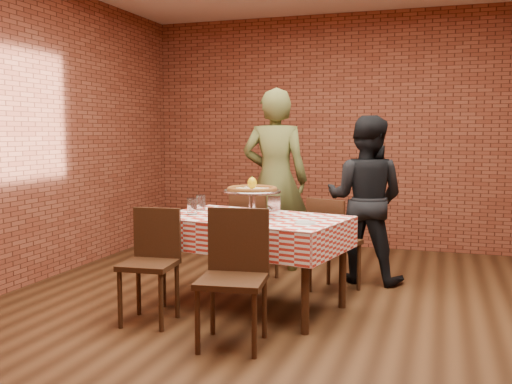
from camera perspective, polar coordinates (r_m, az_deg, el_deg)
ground at (r=4.48m, az=5.20°, el=-12.78°), size 6.00×6.00×0.00m
back_wall at (r=7.20m, az=10.74°, el=5.96°), size 5.50×0.00×5.50m
table at (r=4.72m, az=-0.40°, el=-7.06°), size 1.61×1.16×0.75m
tablecloth at (r=4.67m, az=-0.40°, el=-3.99°), size 1.66×1.20×0.25m
pizza_stand at (r=4.62m, az=-0.39°, el=-1.18°), size 0.51×0.51×0.21m
pizza at (r=4.61m, az=-0.39°, el=0.21°), size 0.43×0.43×0.03m
lemon at (r=4.60m, az=-0.39°, el=0.89°), size 0.08×0.08×0.10m
water_glass_left at (r=4.78m, az=-6.41°, el=-1.45°), size 0.10×0.10×0.13m
water_glass_right at (r=5.04m, az=-5.55°, el=-1.06°), size 0.10×0.10×0.13m
side_plate at (r=4.31m, az=4.95°, el=-3.07°), size 0.19×0.19×0.01m
sweetener_packet_a at (r=4.26m, az=5.08°, el=-3.22°), size 0.06×0.05×0.00m
sweetener_packet_b at (r=4.25m, az=6.16°, el=-3.27°), size 0.06×0.05×0.00m
condiment_caddy at (r=4.90m, az=1.86°, el=-1.17°), size 0.12×0.10×0.15m
chair_near_left at (r=4.40m, az=-10.68°, el=-7.41°), size 0.42×0.42×0.86m
chair_near_right at (r=3.86m, az=-2.41°, el=-8.75°), size 0.49×0.49×0.92m
chair_far_left at (r=5.55m, az=-0.08°, el=-4.52°), size 0.42×0.42×0.86m
chair_far_right at (r=5.22m, az=7.89°, el=-5.24°), size 0.49×0.49×0.86m
diner_olive at (r=5.97m, az=1.91°, el=1.23°), size 0.74×0.53×1.89m
diner_black at (r=5.58m, az=10.88°, el=-0.72°), size 0.84×0.69×1.60m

